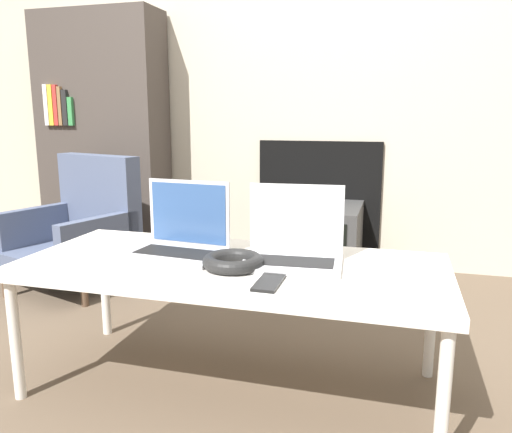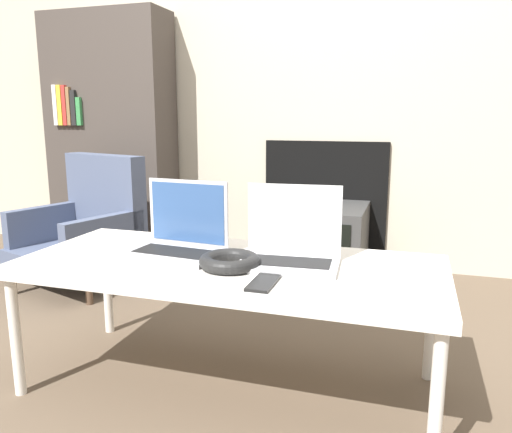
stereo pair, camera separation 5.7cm
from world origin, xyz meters
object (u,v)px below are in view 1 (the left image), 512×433
Objects in this scene: headphones at (233,261)px; tv at (311,241)px; armchair at (82,226)px; laptop_left at (181,237)px; phone at (269,283)px; laptop_right at (294,245)px.

headphones is 0.35× the size of tv.
tv is 1.28m from armchair.
laptop_left is 2.22× the size of phone.
headphones is at bearing -19.53° from armchair.
headphones is 1.30× the size of phone.
tv is at bearing 92.50° from laptop_right.
laptop_left is 1.30m from tv.
armchair is at bearing 145.69° from laptop_right.
armchair is (-1.31, 1.00, -0.13)m from phone.
tv is 0.79× the size of armchair.
laptop_right is 0.59× the size of tv.
laptop_right is 0.24m from phone.
headphones is 1.47m from armchair.
phone is at bearing -38.87° from headphones.
laptop_right is 0.21m from headphones.
headphones is at bearing 141.13° from phone.
laptop_left reaches higher than tv.
tv is at bearing 89.19° from headphones.
headphones is at bearing -20.98° from laptop_left.
laptop_right is at bearing 33.12° from headphones.
armchair is at bearing 142.99° from headphones.
tv is at bearing 94.90° from phone.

